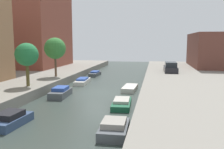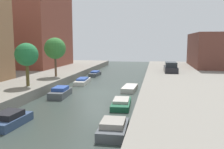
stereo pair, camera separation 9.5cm
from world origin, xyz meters
The scene contains 13 objects.
ground_plane centered at (0.00, 0.00, 0.00)m, with size 84.00×84.00×0.00m, color #333D38.
apartment_tower_far centered at (-16.00, 16.39, 11.05)m, with size 10.00×13.98×20.11m, color brown.
low_block_right centered at (18.00, 21.74, 4.07)m, with size 10.00×14.24×6.15m, color brown.
street_tree_2 centered at (-6.63, -2.73, 4.24)m, with size 2.37×2.37×4.46m.
street_tree_3 centered at (-6.63, 4.34, 4.70)m, with size 2.81×2.81×5.12m.
parked_car centered at (8.66, 11.98, 1.63)m, with size 1.98×4.65×1.53m.
moored_boat_left_1 centered at (-3.11, -11.28, 0.41)m, with size 1.76×3.21×0.97m.
moored_boat_left_2 centered at (-3.10, -2.71, 0.43)m, with size 1.68×3.40×1.02m.
moored_boat_left_3 centered at (-3.21, 5.15, 0.33)m, with size 1.64×4.38×0.76m.
moored_boat_left_4 centered at (-3.41, 12.56, 0.35)m, with size 1.33×3.64×0.80m.
moored_boat_right_1 centered at (3.97, -11.50, 0.39)m, with size 1.72×3.13×0.91m.
moored_boat_right_2 centered at (3.55, -5.26, 0.30)m, with size 1.72×3.86×0.69m.
moored_boat_right_3 centered at (3.53, 1.66, 0.27)m, with size 1.62×3.69×0.54m.
Camera 2 is at (6.40, -25.13, 5.56)m, focal length 38.20 mm.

